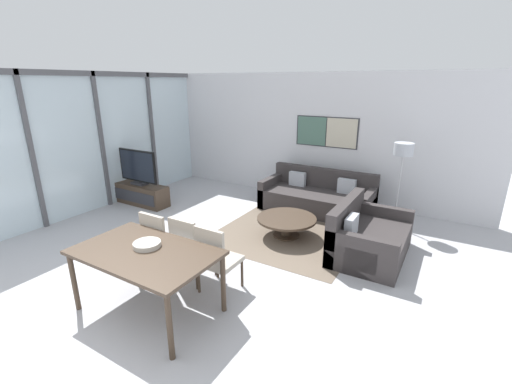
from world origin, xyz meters
The scene contains 15 objects.
ground_plane centered at (0.00, 0.00, 0.00)m, with size 24.00×24.00×0.00m, color #B2B2B7.
wall_back centered at (0.01, 5.58, 1.40)m, with size 7.84×0.09×2.80m.
window_wall_left centered at (-3.42, 2.79, 1.53)m, with size 0.07×5.58×2.80m.
area_rug centered at (0.68, 3.32, 0.00)m, with size 2.38×2.11×0.01m.
tv_console centered at (-2.84, 3.19, 0.22)m, with size 1.37×0.42×0.45m.
television centered at (-2.84, 3.19, 0.83)m, with size 1.05×0.20×0.76m.
sofa_main centered at (0.68, 4.82, 0.27)m, with size 2.26×1.00×0.84m.
sofa_side centered at (2.02, 3.36, 0.27)m, with size 1.00×1.52×0.84m.
coffee_table centered at (0.68, 3.32, 0.26)m, with size 1.03×1.03×0.35m.
dining_table centered at (0.19, 0.65, 0.70)m, with size 1.64×0.99×0.78m.
dining_chair_left centered at (-0.28, 1.31, 0.51)m, with size 0.46×0.46×0.94m.
dining_chair_centre centered at (0.19, 1.38, 0.51)m, with size 0.46×0.46×0.94m.
dining_chair_right centered at (0.66, 1.34, 0.51)m, with size 0.46×0.46×0.94m.
fruit_bowl centered at (0.13, 0.73, 0.81)m, with size 0.31×0.31×0.06m.
floor_lamp centered at (2.23, 4.76, 1.33)m, with size 0.33×0.33×1.57m.
Camera 1 is at (3.03, -1.68, 2.59)m, focal length 24.00 mm.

